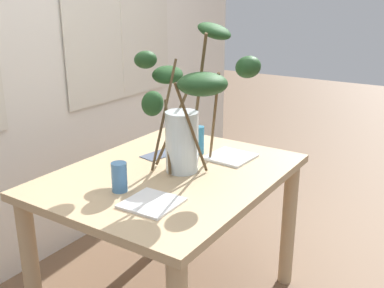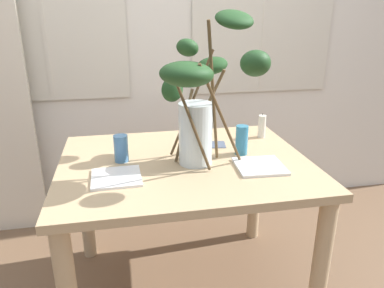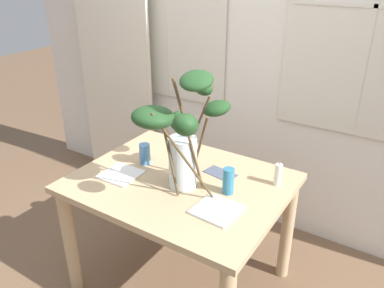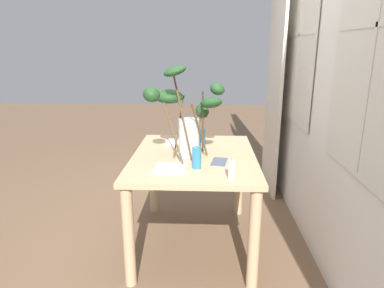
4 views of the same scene
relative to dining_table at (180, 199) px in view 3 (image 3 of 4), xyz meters
name	(u,v)px [view 3 (image 3 of 4)]	position (x,y,z in m)	size (l,w,h in m)	color
ground	(182,280)	(0.00, 0.00, -0.64)	(14.00, 14.00, 0.00)	brown
back_wall_with_windows	(258,40)	(0.00, 1.00, 0.77)	(4.38, 0.14, 2.80)	silver
curtain_sheer_side	(113,54)	(-1.24, 0.83, 0.56)	(0.78, 0.03, 2.40)	silver
dining_table	(180,199)	(0.00, 0.00, 0.00)	(1.20, 0.95, 0.77)	tan
vase_with_branches	(181,136)	(0.06, -0.07, 0.45)	(0.48, 0.61, 0.72)	silver
drinking_glass_blue_left	(145,154)	(-0.30, 0.05, 0.20)	(0.07, 0.07, 0.13)	#4C84BC
drinking_glass_blue_right	(228,181)	(0.30, 0.03, 0.21)	(0.06, 0.06, 0.15)	teal
plate_square_left	(121,174)	(-0.33, -0.14, 0.14)	(0.21, 0.21, 0.01)	white
plate_square_right	(217,210)	(0.33, -0.15, 0.14)	(0.22, 0.22, 0.01)	white
napkin_folded	(220,173)	(0.16, 0.19, 0.13)	(0.19, 0.11, 0.00)	#4C566B
pillar_candle	(278,175)	(0.49, 0.26, 0.20)	(0.04, 0.04, 0.14)	silver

